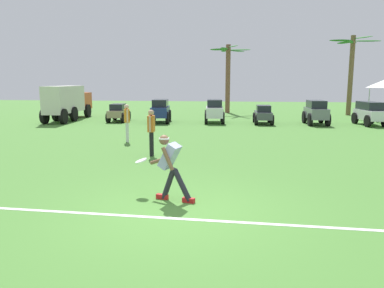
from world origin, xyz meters
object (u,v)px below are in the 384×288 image
parked_car_slot_a (118,112)px  parked_car_slot_d (263,114)px  parked_car_slot_c (214,110)px  parked_car_slot_b (160,110)px  frisbee_in_flight (141,161)px  teammate_midfield (127,119)px  parked_car_slot_e (316,112)px  frisbee_thrower (170,164)px  palm_tree_left_of_centre (351,68)px  parked_car_slot_f (370,113)px  palm_tree_far_left (228,73)px  box_truck (68,101)px  teammate_near_sideline (151,128)px

parked_car_slot_a → parked_car_slot_d: (8.93, -0.24, 0.00)m
parked_car_slot_d → parked_car_slot_c: bearing=175.6°
parked_car_slot_c → parked_car_slot_b: bearing=-175.2°
frisbee_in_flight → teammate_midfield: (-2.44, 6.98, 0.19)m
frisbee_in_flight → parked_car_slot_e: 15.92m
parked_car_slot_a → parked_car_slot_d: bearing=-1.6°
frisbee_thrower → palm_tree_left_of_centre: (9.49, 21.46, 2.66)m
parked_car_slot_f → palm_tree_far_left: size_ratio=0.47×
frisbee_in_flight → box_truck: bearing=120.3°
parked_car_slot_e → parked_car_slot_f: bearing=0.2°
teammate_midfield → parked_car_slot_f: size_ratio=0.63×
parked_car_slot_d → palm_tree_left_of_centre: (6.65, 6.56, 2.88)m
parked_car_slot_e → parked_car_slot_f: (2.98, 0.01, -0.02)m
parked_car_slot_f → palm_tree_far_left: (-8.32, 7.66, 2.40)m
parked_car_slot_c → parked_car_slot_d: (2.91, -0.22, -0.18)m
teammate_midfield → parked_car_slot_c: teammate_midfield is taller
frisbee_thrower → frisbee_in_flight: (-0.74, 0.42, -0.04)m
frisbee_in_flight → parked_car_slot_a: 15.66m
parked_car_slot_e → parked_car_slot_f: size_ratio=0.95×
frisbee_in_flight → box_truck: (-8.81, 15.07, 0.48)m
parked_car_slot_c → teammate_near_sideline: bearing=-97.8°
box_truck → parked_car_slot_d: bearing=-2.8°
parked_car_slot_f → palm_tree_left_of_centre: palm_tree_left_of_centre is taller
teammate_midfield → parked_car_slot_f: 14.18m
parked_car_slot_e → parked_car_slot_d: bearing=-179.8°
parked_car_slot_f → box_truck: bearing=178.2°
parked_car_slot_e → teammate_near_sideline: bearing=-125.7°
teammate_near_sideline → parked_car_slot_c: (1.44, 10.46, -0.20)m
parked_car_slot_d → palm_tree_left_of_centre: size_ratio=0.39×
parked_car_slot_c → palm_tree_far_left: 7.85m
frisbee_in_flight → parked_car_slot_d: size_ratio=0.15×
parked_car_slot_c → parked_car_slot_d: size_ratio=1.09×
teammate_near_sideline → parked_car_slot_e: 12.62m
parked_car_slot_b → palm_tree_far_left: size_ratio=0.46×
frisbee_thrower → palm_tree_left_of_centre: bearing=66.1°
parked_car_slot_c → box_truck: box_truck is taller
frisbee_in_flight → parked_car_slot_f: 17.38m
parked_car_slot_a → parked_car_slot_f: size_ratio=0.90×
teammate_near_sideline → palm_tree_left_of_centre: bearing=56.8°
teammate_midfield → parked_car_slot_f: teammate_midfield is taller
parked_car_slot_a → parked_car_slot_b: (2.75, -0.29, 0.18)m
palm_tree_far_left → parked_car_slot_f: bearing=-42.7°
parked_car_slot_e → teammate_midfield: bearing=-140.3°
parked_car_slot_d → box_truck: size_ratio=0.37×
parked_car_slot_c → palm_tree_left_of_centre: bearing=33.6°
parked_car_slot_a → box_truck: box_truck is taller
parked_car_slot_e → box_truck: (-15.42, 0.59, 0.49)m
frisbee_thrower → parked_car_slot_e: 16.02m
box_truck → palm_tree_left_of_centre: (19.04, 5.96, 2.22)m
palm_tree_left_of_centre → parked_car_slot_c: bearing=-146.4°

